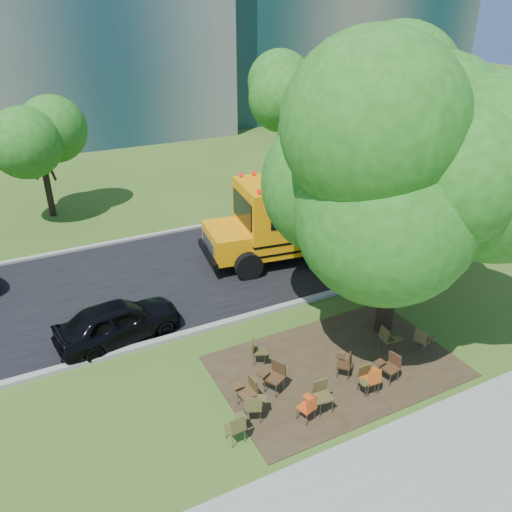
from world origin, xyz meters
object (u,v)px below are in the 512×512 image
main_tree (406,160)px  chair_0 (237,425)px  chair_1 (254,405)px  chair_12 (388,337)px  chair_2 (309,405)px  chair_6 (391,364)px  chair_5 (365,377)px  chair_8 (248,389)px  chair_11 (346,362)px  black_car (118,321)px  chair_10 (257,349)px  chair_3 (321,393)px  chair_4 (372,378)px  chair_7 (423,338)px  chair_9 (275,374)px  school_bus (374,203)px

main_tree → chair_0: size_ratio=10.87×
chair_1 → chair_12: bearing=30.4°
chair_2 → chair_6: size_ratio=0.90×
chair_5 → chair_8: chair_8 is taller
chair_11 → black_car: 7.16m
main_tree → chair_10: 6.87m
main_tree → chair_6: bearing=-125.9°
chair_3 → chair_11: chair_3 is taller
chair_2 → chair_12: 3.95m
chair_4 → chair_12: 2.08m
chair_0 → chair_2: 1.92m
chair_4 → chair_7: 2.65m
chair_10 → chair_0: bearing=-9.0°
black_car → chair_1: bearing=-164.8°
main_tree → chair_7: 5.40m
chair_3 → main_tree: bearing=-148.5°
main_tree → chair_6: main_tree is taller
chair_8 → chair_12: size_ratio=1.07×
chair_3 → chair_9: (-0.73, 1.20, 0.02)m
chair_7 → chair_6: bearing=-89.3°
chair_1 → chair_12: 5.01m
main_tree → chair_2: (-4.36, -2.30, -5.21)m
main_tree → black_car: size_ratio=2.38×
school_bus → chair_8: school_bus is taller
main_tree → chair_9: size_ratio=9.65×
school_bus → chair_8: bearing=-136.6°
chair_5 → chair_4: bearing=130.3°
main_tree → school_bus: main_tree is taller
chair_11 → chair_4: bearing=-123.3°
chair_0 → chair_10: size_ratio=1.04×
chair_3 → black_car: (-3.97, 5.58, 0.09)m
chair_3 → chair_11: size_ratio=1.15×
chair_0 → chair_2: bearing=-8.9°
chair_12 → chair_7: bearing=64.4°
chair_6 → chair_8: (-4.03, 0.88, 0.01)m
chair_4 → chair_11: bearing=106.5°
main_tree → chair_0: main_tree is taller
chair_11 → chair_12: chair_12 is taller
chair_9 → chair_12: chair_9 is taller
chair_11 → chair_2: bearing=161.6°
chair_2 → chair_7: size_ratio=0.95×
chair_2 → black_car: (-3.47, 5.75, 0.16)m
chair_1 → chair_2: bearing=-4.3°
school_bus → chair_6: 9.47m
school_bus → black_car: bearing=-161.7°
chair_3 → chair_2: bearing=21.2°
chair_5 → chair_7: size_ratio=0.98×
main_tree → chair_8: 7.61m
chair_6 → black_car: (-6.37, 5.46, 0.11)m
school_bus → chair_7: (-3.65, -7.13, -1.40)m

